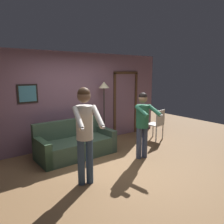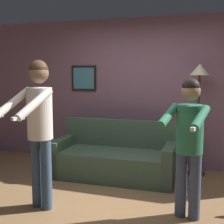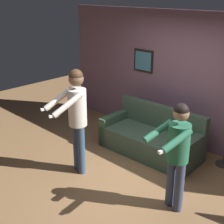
# 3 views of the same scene
# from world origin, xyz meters

# --- Properties ---
(ground_plane) EXTENTS (12.00, 12.00, 0.00)m
(ground_plane) POSITION_xyz_m (0.00, 0.00, 0.00)
(ground_plane) COLOR olive
(back_wall_assembly) EXTENTS (6.40, 0.10, 2.60)m
(back_wall_assembly) POSITION_xyz_m (0.02, 1.91, 1.30)
(back_wall_assembly) COLOR #7B586B
(back_wall_assembly) RESTS_ON ground_plane
(couch) EXTENTS (1.92, 0.91, 0.87)m
(couch) POSITION_xyz_m (-0.26, 1.10, 0.28)
(couch) COLOR #3E5441
(couch) RESTS_ON ground_plane
(torchiere_lamp) EXTENTS (0.31, 0.31, 1.79)m
(torchiere_lamp) POSITION_xyz_m (0.96, 1.64, 1.46)
(torchiere_lamp) COLOR #332D28
(torchiere_lamp) RESTS_ON ground_plane
(person_standing_left) EXTENTS (0.54, 0.73, 1.80)m
(person_standing_left) POSITION_xyz_m (-0.76, -0.30, 1.10)
(person_standing_left) COLOR #354C6A
(person_standing_left) RESTS_ON ground_plane
(person_standing_right) EXTENTS (0.51, 0.71, 1.59)m
(person_standing_right) POSITION_xyz_m (0.96, 0.00, 0.95)
(person_standing_right) COLOR #3C4764
(person_standing_right) RESTS_ON ground_plane
(dining_chair_distant) EXTENTS (0.48, 0.48, 0.93)m
(dining_chair_distant) POSITION_xyz_m (2.37, 0.82, 0.53)
(dining_chair_distant) COLOR silver
(dining_chair_distant) RESTS_ON ground_plane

